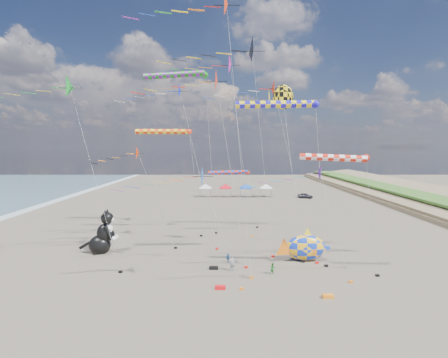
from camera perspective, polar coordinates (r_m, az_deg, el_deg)
name	(u,v)px	position (r m, az deg, el deg)	size (l,w,h in m)	color
ground	(244,308)	(28.59, 3.35, -20.29)	(260.00, 260.00, 0.00)	brown
delta_kite_0	(216,6)	(34.08, -1.38, 26.39)	(11.35, 2.62, 26.19)	red
delta_kite_1	(250,52)	(39.69, 4.33, 19.97)	(12.03, 3.06, 24.17)	black
delta_kite_2	(181,93)	(41.92, -7.10, 13.69)	(10.27, 1.88, 19.85)	#0C24B8
delta_kite_3	(56,90)	(37.22, -25.70, 12.95)	(12.94, 2.29, 19.10)	#169429
delta_kite_4	(201,180)	(29.37, -3.83, -0.09)	(9.57, 1.93, 10.92)	blue
delta_kite_5	(306,178)	(31.73, 13.30, 0.17)	(9.35, 1.67, 10.84)	#6527A3
delta_kite_6	(271,91)	(46.22, 7.68, 14.07)	(12.51, 2.22, 20.90)	#EB2500
delta_kite_7	(224,67)	(48.63, -0.08, 17.89)	(14.09, 2.92, 24.69)	#DA1999
delta_kite_8	(140,156)	(42.74, -13.54, 3.73)	(8.48, 1.68, 12.53)	#F42F05
delta_kite_9	(217,84)	(35.18, -1.10, 15.22)	(9.86, 2.31, 19.87)	#FF3111
windsock_0	(166,132)	(48.08, -9.53, 7.55)	(8.92, 0.73, 14.78)	#FF3715
windsock_1	(230,173)	(52.73, 1.01, 1.00)	(7.68, 0.61, 8.82)	red
windsock_2	(279,105)	(35.75, 9.03, 11.83)	(9.65, 0.77, 16.93)	#1D14C9
windsock_3	(177,75)	(50.44, -7.61, 16.41)	(10.16, 0.88, 22.66)	#177F17
windsock_4	(337,159)	(34.01, 17.95, 3.18)	(7.80, 0.66, 11.67)	red
angelfish_kite	(281,99)	(39.25, 9.35, 12.84)	(3.74, 3.02, 19.03)	yellow
cat_inflatable	(102,231)	(43.36, -19.34, -8.05)	(3.83, 1.91, 5.17)	black
fish_inflatable	(305,248)	(39.57, 13.10, -10.86)	(5.82, 2.59, 3.65)	#1335BE
person_adult	(232,263)	(35.70, 1.39, -13.54)	(0.61, 0.40, 1.66)	gray
child_green	(273,269)	(35.25, 7.98, -14.29)	(0.55, 0.43, 1.14)	#1D7022
child_blue	(228,258)	(38.17, 0.63, -12.76)	(0.62, 0.26, 1.06)	#26619D
kite_bag_0	(328,296)	(31.28, 16.63, -17.88)	(0.90, 0.44, 0.30)	orange
kite_bag_1	(214,268)	(36.42, -1.69, -14.29)	(0.90, 0.44, 0.30)	black
kite_bag_2	(326,248)	(44.91, 16.32, -10.71)	(0.90, 0.44, 0.30)	blue
kite_bag_3	(220,287)	(31.77, -0.61, -17.29)	(0.90, 0.44, 0.30)	red
tent_row	(236,184)	(86.31, 1.91, -0.89)	(19.20, 4.20, 3.80)	white
parked_car	(305,196)	(86.89, 13.10, -2.66)	(1.47, 3.66, 1.25)	#26262D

